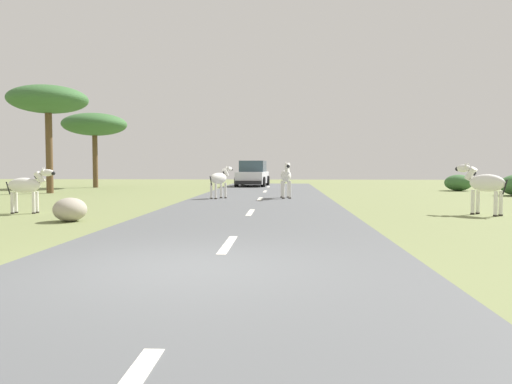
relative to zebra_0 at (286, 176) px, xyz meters
name	(u,v)px	position (x,y,z in m)	size (l,w,h in m)	color
ground_plane	(183,271)	(-1.50, -14.54, -1.00)	(90.00, 90.00, 0.00)	olive
road	(212,270)	(-1.10, -14.54, -0.97)	(6.00, 64.00, 0.05)	#56595B
lane_markings	(199,285)	(-1.10, -15.54, -0.94)	(0.16, 56.00, 0.01)	silver
zebra_0	(286,176)	(0.00, 0.00, 0.00)	(0.54, 1.68, 1.59)	silver
zebra_2	(27,186)	(-7.90, -6.66, -0.16)	(1.49, 0.47, 1.41)	silver
zebra_3	(484,184)	(5.77, -6.40, -0.07)	(1.19, 1.42, 1.56)	silver
zebra_4	(220,179)	(-2.83, -0.30, -0.10)	(1.00, 1.35, 1.42)	silver
car_0	(253,174)	(-2.22, 12.65, -0.15)	(2.26, 4.45, 1.74)	silver
tree_0	(95,125)	(-12.57, 10.82, 3.14)	(4.19, 4.19, 4.90)	brown
tree_1	(48,101)	(-12.42, 4.11, 3.86)	(4.06, 4.06, 5.62)	brown
bush_3	(458,183)	(10.00, 7.82, -0.53)	(1.56, 1.40, 0.93)	#386633
rock_1	(70,210)	(-5.68, -8.69, -0.69)	(0.85, 0.90, 0.62)	#A89E8C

